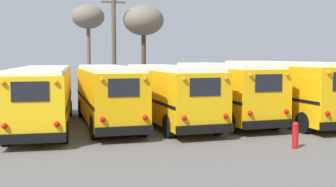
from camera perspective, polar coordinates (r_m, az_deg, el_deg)
name	(u,v)px	position (r m, az deg, el deg)	size (l,w,h in m)	color
ground_plane	(165,122)	(22.95, -0.44, -3.83)	(160.00, 160.00, 0.00)	#5B5956
school_bus_0	(43,95)	(21.63, -16.57, -0.22)	(3.12, 10.99, 3.00)	yellow
school_bus_1	(107,93)	(21.67, -8.21, 0.04)	(2.57, 9.76, 3.05)	#E5A00C
school_bus_2	(169,92)	(21.97, 0.09, 0.16)	(2.98, 10.11, 3.05)	#EAAA0F
school_bus_3	(223,90)	(23.23, 7.47, 0.52)	(2.86, 9.72, 3.16)	#EAAA0F
school_bus_4	(281,89)	(24.04, 15.04, 0.65)	(2.84, 10.48, 3.26)	#EAAA0F
utility_pole	(114,45)	(32.45, -7.33, 6.60)	(1.80, 0.33, 8.67)	brown
bare_tree_0	(88,18)	(41.66, -10.76, 9.98)	(3.09, 3.09, 8.51)	brown
bare_tree_1	(144,21)	(33.65, -3.33, 9.71)	(3.18, 3.18, 7.59)	#473323
fence_line	(140,93)	(29.36, -3.76, 0.05)	(20.69, 0.06, 1.42)	#939399
fire_hydrant	(295,135)	(16.98, 16.86, -5.40)	(0.24, 0.24, 1.03)	#B21414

